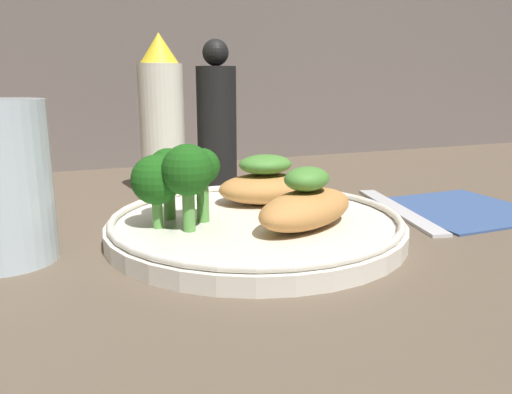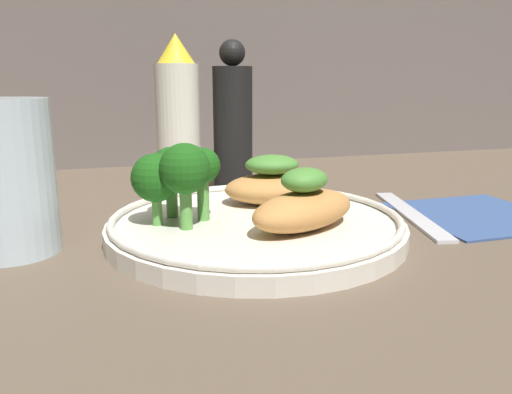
{
  "view_description": "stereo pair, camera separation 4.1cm",
  "coord_description": "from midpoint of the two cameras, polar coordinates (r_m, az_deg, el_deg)",
  "views": [
    {
      "loc": [
        -15.41,
        -37.1,
        12.91
      ],
      "look_at": [
        0.0,
        0.0,
        3.4
      ],
      "focal_mm": 35.0,
      "sensor_mm": 36.0,
      "label": 1
    },
    {
      "loc": [
        -11.52,
        -38.48,
        12.91
      ],
      "look_at": [
        0.0,
        0.0,
        3.4
      ],
      "focal_mm": 35.0,
      "sensor_mm": 36.0,
      "label": 2
    }
  ],
  "objects": [
    {
      "name": "napkin",
      "position": [
        0.54,
        20.29,
        -1.21
      ],
      "size": [
        13.51,
        13.51,
        0.4
      ],
      "color": "#334C7F",
      "rests_on": "ground_plane"
    },
    {
      "name": "grilled_meat_middle",
      "position": [
        0.47,
        -1.44,
        1.51
      ],
      "size": [
        9.59,
        7.01,
        4.63
      ],
      "color": "#BC7F42",
      "rests_on": "plate"
    },
    {
      "name": "sauce_bottle",
      "position": [
        0.57,
        -12.77,
        8.56
      ],
      "size": [
        4.91,
        4.91,
        17.77
      ],
      "color": "silver",
      "rests_on": "ground_plane"
    },
    {
      "name": "grilled_meat_front",
      "position": [
        0.39,
        2.79,
        -0.93
      ],
      "size": [
        11.3,
        8.97,
        4.87
      ],
      "color": "#BC7F42",
      "rests_on": "plate"
    },
    {
      "name": "plate",
      "position": [
        0.42,
        -2.82,
        -3.25
      ],
      "size": [
        24.75,
        24.75,
        2.0
      ],
      "color": "silver",
      "rests_on": "ground_plane"
    },
    {
      "name": "drinking_glass",
      "position": [
        0.4,
        -29.91,
        1.38
      ],
      "size": [
        7.06,
        7.06,
        11.59
      ],
      "color": "silver",
      "rests_on": "ground_plane"
    },
    {
      "name": "pepper_grinder",
      "position": [
        0.58,
        -6.54,
        8.28
      ],
      "size": [
        4.56,
        4.56,
        17.3
      ],
      "color": "black",
      "rests_on": "ground_plane"
    },
    {
      "name": "fork",
      "position": [
        0.51,
        13.78,
        -1.32
      ],
      "size": [
        5.85,
        17.23,
        0.6
      ],
      "color": "silver",
      "rests_on": "ground_plane"
    },
    {
      "name": "broccoli_bunch",
      "position": [
        0.4,
        -12.06,
        2.54
      ],
      "size": [
        7.28,
        7.57,
        6.8
      ],
      "color": "#569942",
      "rests_on": "plate"
    },
    {
      "name": "ground_plane",
      "position": [
        0.42,
        -2.8,
        -5.18
      ],
      "size": [
        180.0,
        180.0,
        1.0
      ],
      "primitive_type": "cube",
      "color": "brown"
    }
  ]
}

